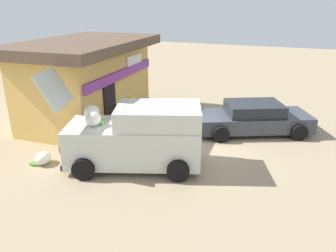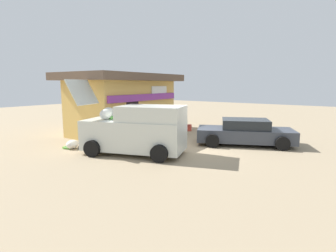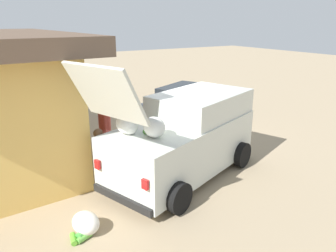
{
  "view_description": "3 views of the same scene",
  "coord_description": "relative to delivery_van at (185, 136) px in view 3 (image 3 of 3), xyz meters",
  "views": [
    {
      "loc": [
        -10.98,
        -3.32,
        4.98
      ],
      "look_at": [
        -0.97,
        0.67,
        0.89
      ],
      "focal_mm": 35.24,
      "sensor_mm": 36.0,
      "label": 1
    },
    {
      "loc": [
        -10.52,
        -6.36,
        2.85
      ],
      "look_at": [
        -1.0,
        0.58,
        1.03
      ],
      "focal_mm": 28.8,
      "sensor_mm": 36.0,
      "label": 2
    },
    {
      "loc": [
        -8.6,
        5.34,
        3.75
      ],
      "look_at": [
        -1.28,
        0.89,
        0.9
      ],
      "focal_mm": 34.05,
      "sensor_mm": 36.0,
      "label": 3
    }
  ],
  "objects": [
    {
      "name": "ground_plane",
      "position": [
        2.46,
        -1.11,
        -1.01
      ],
      "size": [
        60.0,
        60.0,
        0.0
      ],
      "primitive_type": "plane",
      "color": "#9E896B"
    },
    {
      "name": "delivery_van",
      "position": [
        0.0,
        0.0,
        0.0
      ],
      "size": [
        3.24,
        5.0,
        3.06
      ],
      "color": "silver",
      "rests_on": "ground_plane"
    },
    {
      "name": "parked_sedan",
      "position": [
        4.35,
        -2.98,
        -0.43
      ],
      "size": [
        3.53,
        4.77,
        1.22
      ],
      "color": "#383D47",
      "rests_on": "ground_plane"
    },
    {
      "name": "vendor_standing",
      "position": [
        2.09,
        1.33,
        -0.09
      ],
      "size": [
        0.55,
        0.43,
        1.61
      ],
      "color": "#4C4C51",
      "rests_on": "ground_plane"
    },
    {
      "name": "customer_bending",
      "position": [
        0.57,
        1.65,
        -0.15
      ],
      "size": [
        0.63,
        0.83,
        1.37
      ],
      "color": "#4C4C51",
      "rests_on": "ground_plane"
    },
    {
      "name": "unloaded_banana_pile",
      "position": [
        -1.08,
        2.94,
        -0.83
      ],
      "size": [
        0.68,
        0.64,
        0.39
      ],
      "color": "silver",
      "rests_on": "ground_plane"
    },
    {
      "name": "paint_bucket",
      "position": [
        6.02,
        1.16,
        -0.81
      ],
      "size": [
        0.3,
        0.3,
        0.39
      ],
      "primitive_type": "cylinder",
      "color": "#BF3F33",
      "rests_on": "ground_plane"
    }
  ]
}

